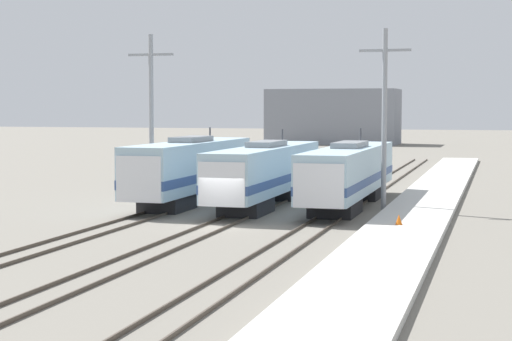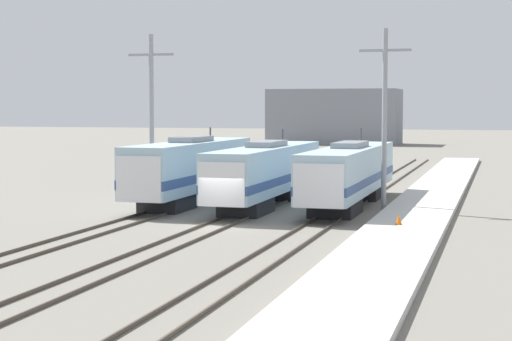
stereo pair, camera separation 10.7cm
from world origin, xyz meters
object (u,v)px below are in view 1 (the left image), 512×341
Objects in this scene: catenary_tower_right at (384,115)px; traffic_cone at (399,219)px; locomotive_center at (265,173)px; catenary_tower_left at (151,114)px; locomotive_far_right at (348,174)px; locomotive_far_left at (189,169)px.

traffic_cone is (1.96, -8.81, -5.21)m from catenary_tower_right.
locomotive_center is 12.71m from traffic_cone.
catenary_tower_left is at bearing 180.00° from catenary_tower_right.
catenary_tower_left is 20.92× the size of traffic_cone.
catenary_tower_left reaches higher than locomotive_far_right.
locomotive_far_left reaches higher than traffic_cone.
catenary_tower_left reaches higher than locomotive_far_left.
locomotive_far_left is 4.50m from catenary_tower_left.
catenary_tower_left is at bearing 173.21° from locomotive_far_left.
catenary_tower_left is 15.26m from catenary_tower_right.
locomotive_far_left is 13.03m from catenary_tower_right.
locomotive_far_right is at bearing 13.52° from locomotive_center.
locomotive_far_left reaches higher than locomotive_center.
locomotive_far_left is 32.18× the size of traffic_cone.
locomotive_center is at bearing -2.74° from catenary_tower_left.
traffic_cone is (17.22, -8.81, -5.21)m from catenary_tower_left.
catenary_tower_right is (15.26, 0.00, 0.00)m from catenary_tower_left.
locomotive_far_right is 36.50× the size of traffic_cone.
catenary_tower_right is at bearing 0.00° from catenary_tower_left.
locomotive_far_right reaches higher than traffic_cone.
traffic_cone is (9.39, -8.43, -1.54)m from locomotive_center.
catenary_tower_right is 10.42m from traffic_cone.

